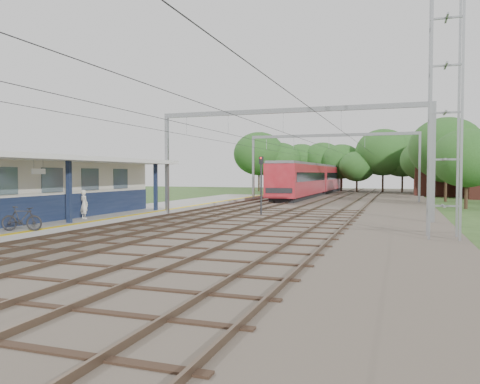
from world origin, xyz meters
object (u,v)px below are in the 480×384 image
at_px(person, 84,204).
at_px(train, 314,179).
at_px(bicycle, 22,219).
at_px(signal_post, 261,180).

distance_m(person, train, 40.12).
bearing_deg(person, bicycle, 124.37).
xyz_separation_m(bicycle, train, (5.10, 45.21, 1.34)).
relative_size(person, signal_post, 0.41).
distance_m(person, bicycle, 5.64).
bearing_deg(train, signal_post, -86.62).
xyz_separation_m(person, signal_post, (7.88, 8.37, 1.31)).
bearing_deg(train, person, -98.65).
height_order(train, signal_post, train).
bearing_deg(bicycle, train, -24.21).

